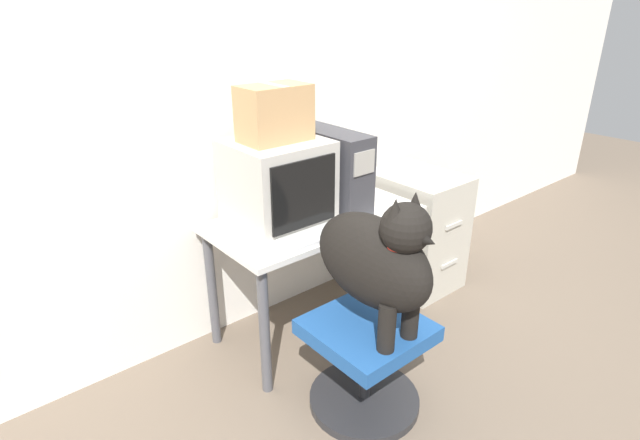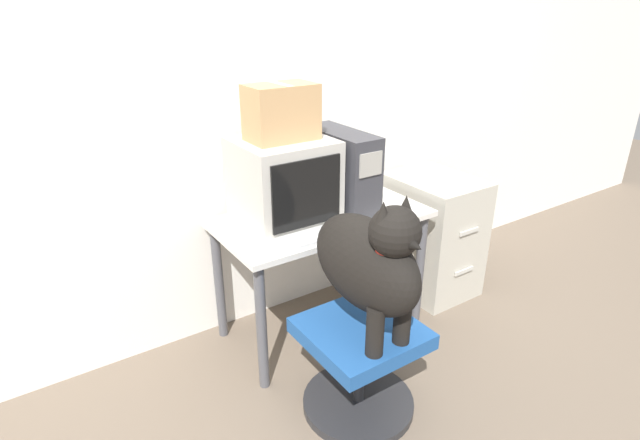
% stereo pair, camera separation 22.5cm
% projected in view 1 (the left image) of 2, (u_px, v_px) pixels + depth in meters
% --- Properties ---
extents(ground_plane, '(12.00, 12.00, 0.00)m').
position_uv_depth(ground_plane, '(350.00, 351.00, 2.69)').
color(ground_plane, '#6B5B4C').
extents(wall_back, '(8.00, 0.05, 2.60)m').
position_uv_depth(wall_back, '(271.00, 91.00, 2.63)').
color(wall_back, white).
rests_on(wall_back, ground_plane).
extents(desk, '(1.11, 0.59, 0.70)m').
position_uv_depth(desk, '(315.00, 233.00, 2.66)').
color(desk, silver).
rests_on(desk, ground_plane).
extents(crt_monitor, '(0.45, 0.44, 0.42)m').
position_uv_depth(crt_monitor, '(277.00, 183.00, 2.46)').
color(crt_monitor, '#B7B2A8').
rests_on(crt_monitor, desk).
extents(pc_tower, '(0.18, 0.49, 0.42)m').
position_uv_depth(pc_tower, '(331.00, 170.00, 2.65)').
color(pc_tower, '#333338').
rests_on(pc_tower, desk).
extents(keyboard, '(0.41, 0.16, 0.03)m').
position_uv_depth(keyboard, '(316.00, 234.00, 2.37)').
color(keyboard, silver).
rests_on(keyboard, desk).
extents(computer_mouse, '(0.06, 0.04, 0.03)m').
position_uv_depth(computer_mouse, '(355.00, 220.00, 2.52)').
color(computer_mouse, '#333333').
rests_on(computer_mouse, desk).
extents(office_chair, '(0.51, 0.51, 0.45)m').
position_uv_depth(office_chair, '(366.00, 359.00, 2.25)').
color(office_chair, '#262628').
rests_on(office_chair, ground_plane).
extents(dog, '(0.26, 0.60, 0.64)m').
position_uv_depth(dog, '(377.00, 259.00, 2.01)').
color(dog, black).
rests_on(dog, office_chair).
extents(filing_cabinet, '(0.44, 0.57, 0.75)m').
position_uv_depth(filing_cabinet, '(415.00, 230.00, 3.23)').
color(filing_cabinet, '#B7B2A3').
rests_on(filing_cabinet, ground_plane).
extents(cardboard_box, '(0.32, 0.21, 0.26)m').
position_uv_depth(cardboard_box, '(274.00, 113.00, 2.32)').
color(cardboard_box, tan).
rests_on(cardboard_box, crt_monitor).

